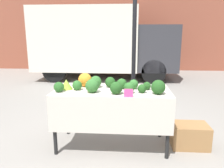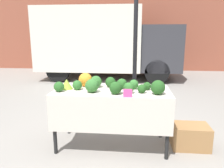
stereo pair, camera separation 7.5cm
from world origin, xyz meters
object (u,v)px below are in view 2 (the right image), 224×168
object	(u,v)px
price_sign	(128,93)
produce_crate	(190,136)
parked_truck	(105,42)
orange_cauliflower	(85,80)

from	to	relation	value
price_sign	produce_crate	distance (m)	1.22
parked_truck	price_sign	bearing A→B (deg)	-79.86
produce_crate	parked_truck	bearing A→B (deg)	110.13
orange_cauliflower	produce_crate	world-z (taller)	orange_cauliflower
parked_truck	produce_crate	bearing A→B (deg)	-69.87
parked_truck	orange_cauliflower	bearing A→B (deg)	-86.00
orange_cauliflower	price_sign	bearing A→B (deg)	-39.86
orange_cauliflower	price_sign	world-z (taller)	orange_cauliflower
parked_truck	produce_crate	size ratio (longest dim) A/B	9.65
orange_cauliflower	produce_crate	bearing A→B (deg)	-5.22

